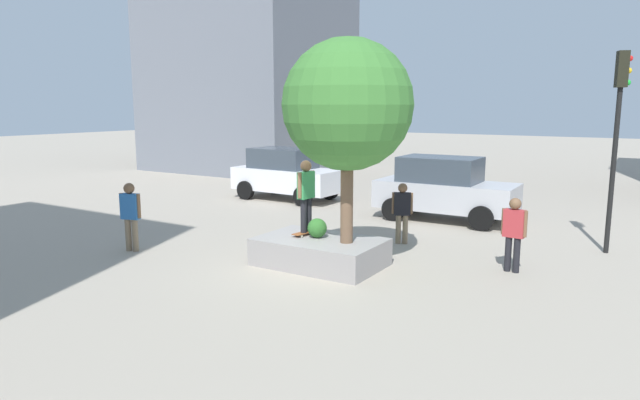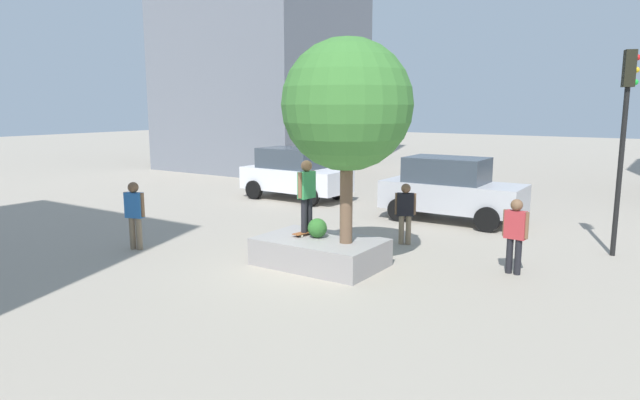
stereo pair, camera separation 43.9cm
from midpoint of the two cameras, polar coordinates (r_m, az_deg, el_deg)
ground_plane at (r=12.75m, az=0.36°, el=-6.93°), size 120.00×120.00×0.00m
planter_ledge at (r=12.87m, az=0.98°, el=-5.33°), size 2.81×1.81×0.62m
plaza_tree at (r=12.08m, az=3.84°, el=9.64°), size 2.85×2.85×4.46m
boxwood_shrub at (r=12.85m, az=0.71°, el=-2.89°), size 0.45×0.45×0.45m
skateboard at (r=13.17m, az=-0.40°, el=-3.33°), size 0.32×0.82×0.07m
skateboarder at (r=12.98m, az=-0.41°, el=0.94°), size 0.26×0.57×1.69m
police_car at (r=21.75m, az=-2.06°, el=2.73°), size 4.35×2.14×2.00m
sedan_parked at (r=18.11m, az=13.90°, el=1.10°), size 4.38×2.09×2.03m
traffic_light_corner at (r=15.19m, az=29.50°, el=7.23°), size 0.37×0.34×4.91m
bystander_watching at (r=14.85m, az=9.57°, el=-0.96°), size 0.51×0.34×1.62m
passerby_with_bag at (r=14.80m, az=-17.65°, el=-1.06°), size 0.57×0.32×1.74m
pedestrian_crossing at (r=12.85m, az=20.27°, el=-3.00°), size 0.56×0.26×1.66m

